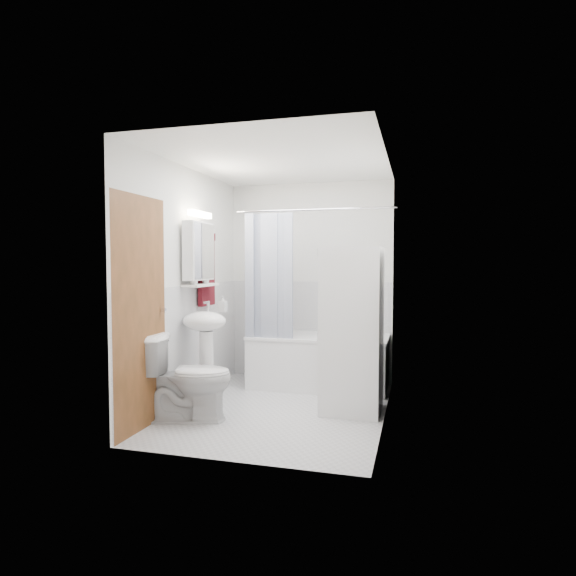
% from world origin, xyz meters
% --- Properties ---
extents(floor, '(2.60, 2.60, 0.00)m').
position_xyz_m(floor, '(0.00, 0.00, 0.00)').
color(floor, silver).
rests_on(floor, ground).
extents(room_walls, '(2.60, 2.60, 2.60)m').
position_xyz_m(room_walls, '(0.00, 0.00, 1.49)').
color(room_walls, white).
rests_on(room_walls, ground).
extents(wainscot, '(1.98, 2.58, 2.58)m').
position_xyz_m(wainscot, '(0.00, 0.29, 0.60)').
color(wainscot, white).
rests_on(wainscot, ground).
extents(door, '(0.05, 2.00, 2.00)m').
position_xyz_m(door, '(-0.95, -0.55, 1.00)').
color(door, brown).
rests_on(door, ground).
extents(bathtub, '(1.57, 0.74, 0.60)m').
position_xyz_m(bathtub, '(0.19, 0.92, 0.33)').
color(bathtub, white).
rests_on(bathtub, ground).
extents(tub_spout, '(0.04, 0.12, 0.04)m').
position_xyz_m(tub_spout, '(0.39, 1.25, 0.92)').
color(tub_spout, silver).
rests_on(tub_spout, room_walls).
extents(curtain_rod, '(1.75, 0.02, 0.02)m').
position_xyz_m(curtain_rod, '(0.19, 0.61, 2.00)').
color(curtain_rod, silver).
rests_on(curtain_rod, room_walls).
extents(shower_curtain, '(0.55, 0.02, 1.45)m').
position_xyz_m(shower_curtain, '(-0.30, 0.61, 1.25)').
color(shower_curtain, '#142147').
rests_on(shower_curtain, curtain_rod).
extents(sink, '(0.44, 0.37, 1.04)m').
position_xyz_m(sink, '(-0.75, -0.10, 0.70)').
color(sink, white).
rests_on(sink, ground).
extents(medicine_cabinet, '(0.13, 0.50, 0.71)m').
position_xyz_m(medicine_cabinet, '(-0.90, 0.10, 1.57)').
color(medicine_cabinet, white).
rests_on(medicine_cabinet, room_walls).
extents(shelf, '(0.18, 0.54, 0.02)m').
position_xyz_m(shelf, '(-0.89, 0.10, 1.20)').
color(shelf, silver).
rests_on(shelf, room_walls).
extents(shower_caddy, '(0.22, 0.06, 0.02)m').
position_xyz_m(shower_caddy, '(0.44, 1.24, 1.15)').
color(shower_caddy, silver).
rests_on(shower_caddy, room_walls).
extents(towel, '(0.07, 0.33, 0.80)m').
position_xyz_m(towel, '(-0.94, 0.35, 1.37)').
color(towel, '#541617').
rests_on(towel, room_walls).
extents(washer_dryer, '(0.58, 0.56, 1.58)m').
position_xyz_m(washer_dryer, '(0.68, 0.12, 0.79)').
color(washer_dryer, white).
rests_on(washer_dryer, ground).
extents(toilet, '(0.88, 0.64, 0.78)m').
position_xyz_m(toilet, '(-0.72, -0.53, 0.39)').
color(toilet, white).
rests_on(toilet, ground).
extents(soap_pump, '(0.08, 0.17, 0.08)m').
position_xyz_m(soap_pump, '(-0.71, 0.25, 0.95)').
color(soap_pump, gray).
rests_on(soap_pump, sink).
extents(shelf_bottle, '(0.07, 0.18, 0.07)m').
position_xyz_m(shelf_bottle, '(-0.89, -0.05, 1.25)').
color(shelf_bottle, gray).
rests_on(shelf_bottle, shelf).
extents(shelf_cup, '(0.10, 0.09, 0.10)m').
position_xyz_m(shelf_cup, '(-0.89, 0.22, 1.26)').
color(shelf_cup, gray).
rests_on(shelf_cup, shelf).
extents(shampoo_a, '(0.13, 0.17, 0.13)m').
position_xyz_m(shampoo_a, '(0.35, 1.24, 1.23)').
color(shampoo_a, gray).
rests_on(shampoo_a, shower_caddy).
extents(shampoo_b, '(0.08, 0.21, 0.08)m').
position_xyz_m(shampoo_b, '(0.47, 1.24, 1.20)').
color(shampoo_b, '#295BA6').
rests_on(shampoo_b, shower_caddy).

